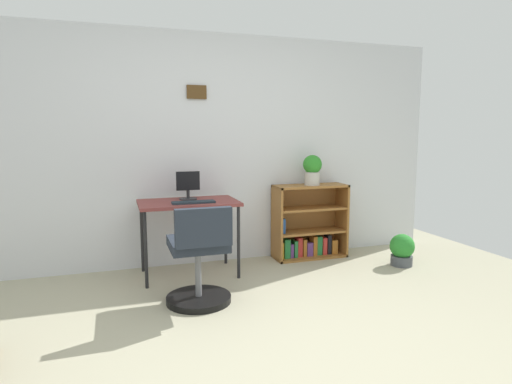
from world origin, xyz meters
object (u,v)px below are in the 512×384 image
desk (188,208)px  potted_plant_floor (402,250)px  office_chair (199,261)px  potted_plant_on_shelf (312,169)px  bookshelf_low (308,226)px  keyboard (193,202)px  monitor (188,186)px

desk → potted_plant_floor: (2.11, -0.39, -0.48)m
desk → office_chair: (-0.05, -0.75, -0.29)m
desk → potted_plant_on_shelf: bearing=6.7°
office_chair → potted_plant_floor: (2.16, 0.36, -0.19)m
office_chair → potted_plant_floor: 2.19m
office_chair → bookshelf_low: (1.38, 0.96, -0.01)m
keyboard → bookshelf_low: bookshelf_low is taller
office_chair → bookshelf_low: size_ratio=1.02×
desk → office_chair: office_chair is taller
keyboard → potted_plant_on_shelf: potted_plant_on_shelf is taller
bookshelf_low → potted_plant_floor: bookshelf_low is taller
desk → keyboard: size_ratio=2.35×
desk → potted_plant_on_shelf: (1.35, 0.16, 0.32)m
monitor → potted_plant_on_shelf: size_ratio=0.85×
keyboard → office_chair: bearing=-96.6°
bookshelf_low → potted_plant_on_shelf: 0.63m
monitor → office_chair: bearing=-94.2°
desk → monitor: size_ratio=3.38×
bookshelf_low → potted_plant_on_shelf: bearing=-70.0°
office_chair → desk: bearing=86.5°
keyboard → office_chair: size_ratio=0.48×
keyboard → bookshelf_low: bearing=14.6°
desk → keyboard: bearing=-78.8°
office_chair → potted_plant_floor: bearing=9.4°
office_chair → potted_plant_on_shelf: 1.78m
keyboard → potted_plant_floor: keyboard is taller
keyboard → potted_plant_floor: 2.17m
office_chair → bookshelf_low: 1.68m
desk → potted_plant_floor: desk is taller
keyboard → office_chair: office_chair is taller
keyboard → potted_plant_on_shelf: 1.38m
monitor → bookshelf_low: (1.32, 0.11, -0.50)m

